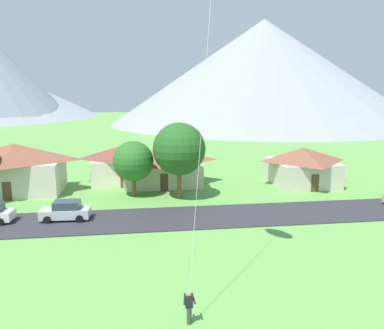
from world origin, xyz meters
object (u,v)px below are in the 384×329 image
Objects in this scene: house_right_center at (162,165)px; tree_center at (133,161)px; house_leftmost at (302,165)px; tree_left_of_center at (179,149)px; house_rightmost at (125,163)px; house_left_center at (15,168)px; parked_car_silver_west_end at (66,211)px.

house_right_center is 6.56m from tree_center.
tree_left_of_center is at bearing -164.74° from house_leftmost.
house_rightmost is 10.64m from tree_left_of_center.
house_right_center is at bearing 57.93° from tree_center.
house_left_center is 13.40m from tree_center.
tree_left_of_center is (1.40, -6.97, 3.00)m from house_right_center.
tree_left_of_center reaches higher than house_leftmost.
house_left_center is 1.77× the size of tree_center.
house_rightmost reaches higher than house_right_center.
tree_left_of_center is (-15.38, -4.20, 2.93)m from house_leftmost.
house_right_center is 7.72m from tree_left_of_center.
parked_car_silver_west_end is (-9.25, -12.68, -1.40)m from house_right_center.
tree_center reaches higher than house_leftmost.
tree_center is (-20.17, -2.63, 1.49)m from house_leftmost.
house_rightmost is 1.94× the size of parked_car_silver_west_end.
house_rightmost is (11.84, 3.67, -0.46)m from house_left_center.
house_leftmost is 1.00× the size of tree_left_of_center.
parked_car_silver_west_end is (7.13, -10.39, -2.01)m from house_left_center.
house_left_center is at bearing 179.15° from house_leftmost.
tree_center is at bearing -13.49° from house_left_center.
house_rightmost is (-4.54, 1.39, 0.15)m from house_right_center.
house_left_center is 2.49× the size of parked_car_silver_west_end.
parked_car_silver_west_end is at bearing -55.56° from house_left_center.
tree_center is at bearing 161.84° from tree_left_of_center.
house_leftmost is 17.01m from house_right_center.
parked_car_silver_west_end is at bearing -108.54° from house_rightmost.
house_left_center is 1.32× the size of tree_left_of_center.
house_rightmost is at bearing 168.95° from house_leftmost.
tree_left_of_center is at bearing 28.17° from parked_car_silver_west_end.
house_left_center reaches higher than parked_car_silver_west_end.
parked_car_silver_west_end is at bearing -128.89° from tree_center.
house_rightmost reaches higher than house_leftmost.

